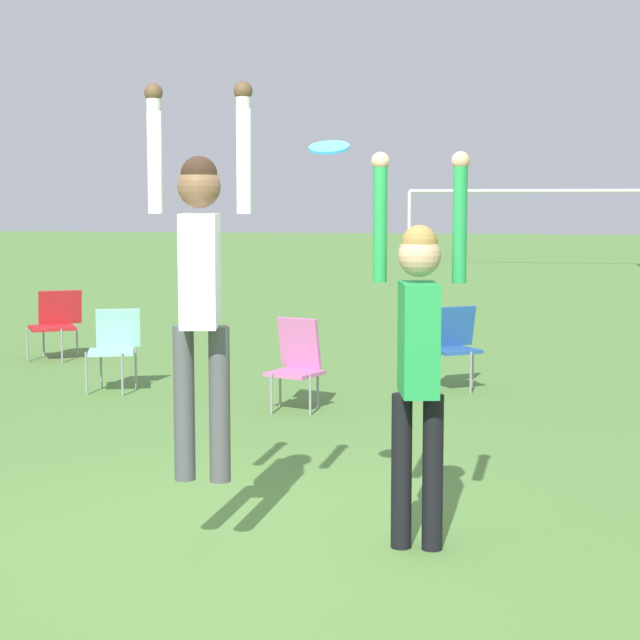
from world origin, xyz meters
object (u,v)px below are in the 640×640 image
camping_chair_2 (56,320)px  camping_chair_3 (454,341)px  person_jumping (200,271)px  camping_chair_1 (114,343)px  person_defending (418,339)px  frisbee (329,147)px  camping_chair_4 (297,359)px

camping_chair_2 → camping_chair_3: size_ratio=0.98×
person_jumping → camping_chair_1: 5.53m
person_jumping → camping_chair_1: size_ratio=2.60×
person_defending → camping_chair_1: 5.89m
frisbee → person_jumping: bearing=-167.6°
person_defending → camping_chair_3: person_defending is taller
camping_chair_1 → camping_chair_3: size_ratio=0.98×
person_defending → camping_chair_3: 5.39m
person_defending → camping_chair_4: size_ratio=2.59×
frisbee → camping_chair_4: 4.56m
camping_chair_1 → camping_chair_2: bearing=-72.3°
camping_chair_1 → camping_chair_3: camping_chair_3 is taller
camping_chair_2 → camping_chair_4: (3.72, -2.69, -0.01)m
camping_chair_1 → camping_chair_3: bearing=172.3°
frisbee → camping_chair_3: (0.36, 5.45, -1.78)m
person_jumping → frisbee: person_jumping is taller
camping_chair_3 → camping_chair_4: 1.99m
camping_chair_1 → camping_chair_4: bearing=143.3°
person_jumping → camping_chair_3: size_ratio=2.55×
person_defending → frisbee: frisbee is taller
person_defending → camping_chair_3: size_ratio=2.59×
camping_chair_2 → camping_chair_4: bearing=112.4°
person_defending → camping_chair_3: bearing=169.0°
camping_chair_1 → camping_chair_2: size_ratio=1.00×
frisbee → camping_chair_2: (-4.77, 6.74, -1.80)m
camping_chair_2 → person_defending: bearing=96.7°
frisbee → camping_chair_1: frisbee is taller
person_defending → camping_chair_1: person_defending is taller
camping_chair_3 → camping_chair_4: (-1.42, -1.40, -0.03)m
person_jumping → camping_chair_3: bearing=-23.2°
person_defending → frisbee: bearing=-90.0°
camping_chair_3 → camping_chair_4: same height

